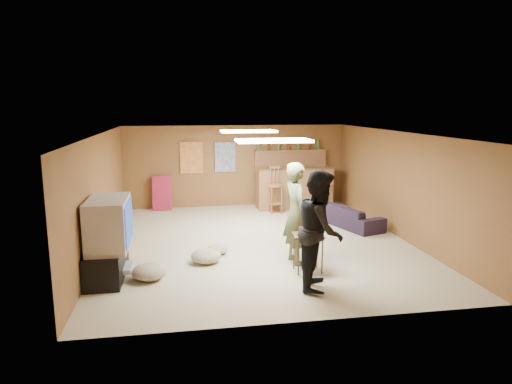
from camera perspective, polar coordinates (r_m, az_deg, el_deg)
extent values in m
plane|color=#BCB390|center=(9.30, 0.21, -6.29)|extent=(7.00, 7.00, 0.00)
cube|color=silver|center=(8.91, 0.21, 7.36)|extent=(6.00, 7.00, 0.02)
cube|color=brown|center=(12.46, -2.52, 3.27)|extent=(6.00, 0.02, 2.20)
cube|color=brown|center=(5.72, 6.19, -5.91)|extent=(6.00, 0.02, 2.20)
cube|color=brown|center=(9.04, -18.88, -0.20)|extent=(0.02, 7.00, 2.20)
cube|color=brown|center=(9.99, 17.43, 0.89)|extent=(0.02, 7.00, 2.20)
cube|color=black|center=(7.77, -18.19, -8.41)|extent=(0.55, 1.30, 0.50)
cube|color=#B2B2B7|center=(7.78, -16.53, -9.09)|extent=(0.35, 0.50, 0.08)
cube|color=#B2B2B7|center=(7.58, -17.96, -3.75)|extent=(0.60, 1.10, 0.80)
cube|color=navy|center=(7.54, -15.62, -3.70)|extent=(0.02, 0.95, 0.65)
cube|color=brown|center=(12.29, 4.78, 0.54)|extent=(2.00, 0.60, 1.10)
cube|color=#472C16|center=(11.96, 5.11, 2.92)|extent=(2.10, 0.12, 0.05)
cube|color=brown|center=(12.59, 4.34, 5.16)|extent=(2.00, 0.18, 0.05)
cube|color=brown|center=(12.64, 4.30, 3.81)|extent=(2.00, 0.14, 0.60)
cube|color=#BF3F26|center=(12.31, -8.07, 4.25)|extent=(0.60, 0.03, 0.85)
cube|color=#334C99|center=(12.36, -3.89, 4.36)|extent=(0.55, 0.03, 0.80)
cube|color=#B32142|center=(12.29, -11.67, -0.13)|extent=(0.50, 0.26, 0.91)
cube|color=white|center=(7.44, 2.18, 6.44)|extent=(1.20, 0.60, 0.04)
cube|color=white|center=(10.09, -0.95, 7.60)|extent=(1.20, 0.60, 0.04)
imported|color=#535E36|center=(7.95, 5.05, -2.65)|extent=(0.53, 0.71, 1.78)
imported|color=black|center=(6.92, 8.04, -4.69)|extent=(0.94, 1.05, 1.80)
imported|color=black|center=(10.64, 11.76, -2.96)|extent=(1.13, 1.78, 0.49)
cube|color=#472C16|center=(7.69, 6.51, -7.59)|extent=(0.53, 0.44, 0.64)
cylinder|color=red|center=(7.61, 5.68, -4.79)|extent=(0.08, 0.08, 0.11)
cylinder|color=red|center=(7.51, 7.14, -5.06)|extent=(0.08, 0.08, 0.11)
cylinder|color=navy|center=(7.72, 7.31, -4.63)|extent=(0.09, 0.09, 0.10)
ellipsoid|color=tan|center=(8.16, -6.27, -7.96)|extent=(0.70, 0.70, 0.24)
ellipsoid|color=tan|center=(8.60, -4.88, -7.17)|extent=(0.45, 0.45, 0.18)
ellipsoid|color=tan|center=(7.57, -13.21, -9.68)|extent=(0.59, 0.59, 0.25)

